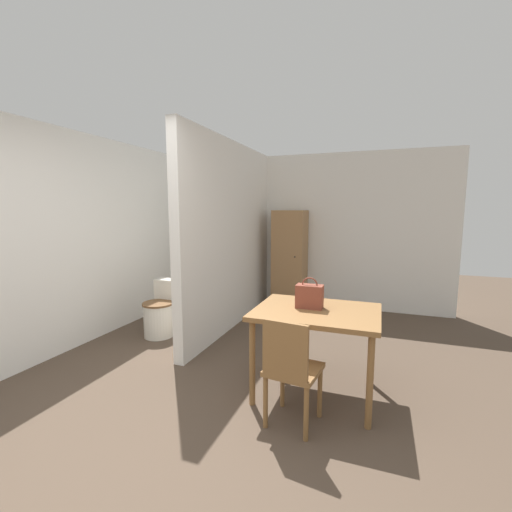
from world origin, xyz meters
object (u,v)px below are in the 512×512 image
at_px(toilet, 161,312).
at_px(handbag, 309,296).
at_px(dining_table, 316,320).
at_px(wooden_chair, 291,368).
at_px(wooden_cabinet, 290,259).

bearing_deg(toilet, handbag, -19.41).
bearing_deg(dining_table, toilet, 160.39).
distance_m(wooden_chair, toilet, 2.41).
distance_m(dining_table, wooden_cabinet, 2.72).
height_order(dining_table, handbag, handbag).
bearing_deg(dining_table, handbag, 154.76).
relative_size(toilet, wooden_cabinet, 0.43).
distance_m(dining_table, toilet, 2.29).
distance_m(dining_table, wooden_chair, 0.57).
relative_size(handbag, wooden_cabinet, 0.17).
xyz_separation_m(wooden_chair, wooden_cabinet, (-0.81, 3.08, 0.34)).
relative_size(dining_table, toilet, 1.50).
height_order(wooden_chair, toilet, wooden_chair).
height_order(toilet, wooden_cabinet, wooden_cabinet).
relative_size(wooden_chair, wooden_cabinet, 0.53).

